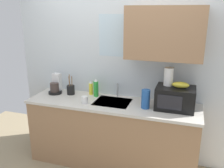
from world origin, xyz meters
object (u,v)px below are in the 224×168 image
object	(u,v)px
paper_towel_roll	(169,77)
utensil_crock	(71,89)
banana_bunch	(181,85)
microwave	(175,98)
cereal_canister	(146,99)
dish_soap_bottle_green	(96,88)
coffee_maker	(56,86)
mug_white	(85,100)
dish_soap_bottle_yellow	(91,88)

from	to	relation	value
paper_towel_roll	utensil_crock	world-z (taller)	paper_towel_roll
banana_bunch	utensil_crock	size ratio (longest dim) A/B	0.67
microwave	cereal_canister	distance (m)	0.35
banana_bunch	paper_towel_roll	xyz separation A→B (m)	(-0.15, 0.05, 0.08)
paper_towel_roll	utensil_crock	bearing A→B (deg)	179.16
dish_soap_bottle_green	paper_towel_roll	bearing A→B (deg)	-3.10
banana_bunch	coffee_maker	world-z (taller)	banana_bunch
banana_bunch	mug_white	distance (m)	1.20
cereal_canister	mug_white	size ratio (longest dim) A/B	2.46
mug_white	dish_soap_bottle_yellow	bearing A→B (deg)	99.63
coffee_maker	cereal_canister	size ratio (longest dim) A/B	1.20
mug_white	coffee_maker	bearing A→B (deg)	156.21
microwave	cereal_canister	size ratio (longest dim) A/B	1.97
cereal_canister	mug_white	world-z (taller)	cereal_canister
microwave	coffee_maker	xyz separation A→B (m)	(-1.67, 0.06, -0.03)
microwave	dish_soap_bottle_green	size ratio (longest dim) A/B	1.83
dish_soap_bottle_yellow	cereal_canister	world-z (taller)	cereal_canister
dish_soap_bottle_green	dish_soap_bottle_yellow	world-z (taller)	dish_soap_bottle_green
paper_towel_roll	mug_white	bearing A→B (deg)	-166.61
mug_white	utensil_crock	bearing A→B (deg)	142.06
microwave	dish_soap_bottle_green	bearing A→B (deg)	174.43
dish_soap_bottle_yellow	utensil_crock	world-z (taller)	utensil_crock
paper_towel_roll	dish_soap_bottle_yellow	world-z (taller)	paper_towel_roll
dish_soap_bottle_yellow	utensil_crock	distance (m)	0.29
mug_white	utensil_crock	xyz separation A→B (m)	(-0.33, 0.26, 0.02)
paper_towel_roll	microwave	bearing A→B (deg)	-27.38
coffee_maker	dish_soap_bottle_green	bearing A→B (deg)	4.19
dish_soap_bottle_green	cereal_canister	xyz separation A→B (m)	(0.73, -0.20, -0.00)
dish_soap_bottle_yellow	mug_white	size ratio (longest dim) A/B	2.10
utensil_crock	microwave	bearing A→B (deg)	-2.83
dish_soap_bottle_green	utensil_crock	world-z (taller)	utensil_crock
microwave	mug_white	distance (m)	1.13
dish_soap_bottle_yellow	coffee_maker	bearing A→B (deg)	-169.07
mug_white	paper_towel_roll	bearing A→B (deg)	13.39
coffee_maker	mug_white	bearing A→B (deg)	-23.79
banana_bunch	mug_white	bearing A→B (deg)	-170.68
coffee_maker	dish_soap_bottle_green	size ratio (longest dim) A/B	1.11
coffee_maker	dish_soap_bottle_green	xyz separation A→B (m)	(0.60, 0.04, 0.01)
paper_towel_roll	dish_soap_bottle_green	bearing A→B (deg)	176.90
microwave	dish_soap_bottle_yellow	bearing A→B (deg)	172.32
microwave	banana_bunch	size ratio (longest dim) A/B	2.30
microwave	paper_towel_roll	distance (m)	0.27
paper_towel_roll	dish_soap_bottle_green	distance (m)	1.00
utensil_crock	cereal_canister	bearing A→B (deg)	-8.76
coffee_maker	dish_soap_bottle_yellow	bearing A→B (deg)	10.93
banana_bunch	coffee_maker	bearing A→B (deg)	178.06
dish_soap_bottle_yellow	utensil_crock	size ratio (longest dim) A/B	0.67
microwave	paper_towel_roll	xyz separation A→B (m)	(-0.10, 0.05, 0.24)
microwave	utensil_crock	xyz separation A→B (m)	(-1.44, 0.07, -0.06)
microwave	coffee_maker	size ratio (longest dim) A/B	1.64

